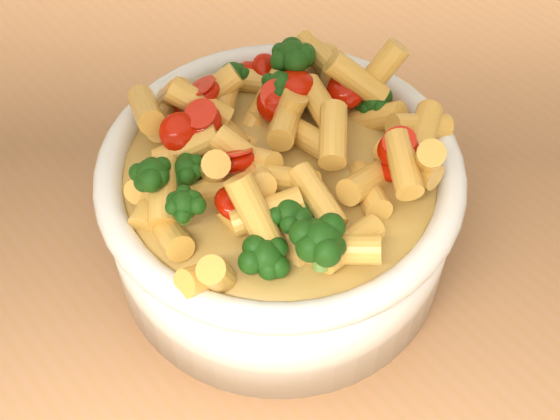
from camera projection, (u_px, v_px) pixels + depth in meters
table at (165, 360)px, 0.66m from camera, size 1.20×0.80×0.90m
serving_bowl at (280, 209)px, 0.57m from camera, size 0.25×0.25×0.11m
pasta_salad at (280, 145)px, 0.51m from camera, size 0.20×0.20×0.05m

